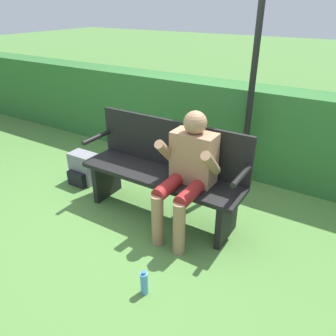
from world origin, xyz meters
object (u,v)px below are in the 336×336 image
Objects in this scene: water_bottle at (144,283)px; park_bench at (164,170)px; backpack at (83,169)px; signpost at (255,59)px; person_seated at (188,169)px.

park_bench is at bearing 114.27° from water_bottle.
signpost is at bearing 30.76° from backpack.
park_bench is 1.44× the size of person_seated.
signpost is (1.69, 1.00, 1.32)m from backpack.
backpack is at bearing -149.24° from signpost.
park_bench is 4.46× the size of backpack.
backpack is 2.36m from signpost.
signpost reaches higher than person_seated.
park_bench is 1.50m from signpost.
park_bench is at bearing 157.93° from person_seated.
person_seated is 1.43m from signpost.
person_seated is at bearing -96.96° from signpost.
water_bottle is at bearing -65.73° from park_bench.
person_seated is 1.06m from water_bottle.
backpack reaches higher than water_bottle.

